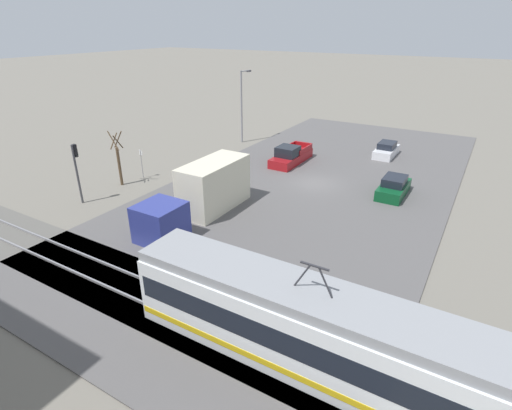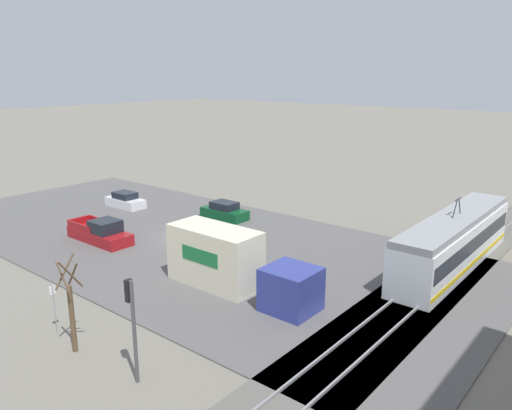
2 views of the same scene
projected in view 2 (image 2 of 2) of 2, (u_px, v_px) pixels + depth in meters
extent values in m
plane|color=slate|center=(178.00, 239.00, 39.06)|extent=(320.00, 320.00, 0.00)
cube|color=#565454|center=(178.00, 238.00, 39.05)|extent=(21.43, 47.49, 0.08)
cube|color=#5B5954|center=(405.00, 306.00, 27.66)|extent=(54.72, 4.40, 0.08)
cube|color=gray|center=(393.00, 300.00, 28.07)|extent=(53.63, 0.10, 0.14)
cube|color=gray|center=(417.00, 308.00, 27.19)|extent=(53.63, 0.10, 0.14)
cube|color=white|center=(453.00, 244.00, 32.93)|extent=(15.23, 2.77, 3.05)
cube|color=black|center=(454.00, 239.00, 32.84)|extent=(14.78, 2.80, 1.02)
cube|color=gold|center=(452.00, 258.00, 33.18)|extent=(15.08, 2.81, 0.29)
cube|color=gray|center=(456.00, 219.00, 32.49)|extent=(15.23, 2.55, 0.44)
cylinder|color=#2D2D33|center=(460.00, 206.00, 32.63)|extent=(0.66, 0.07, 1.15)
cylinder|color=#2D2D33|center=(455.00, 209.00, 31.96)|extent=(0.66, 0.07, 1.15)
cube|color=#2D2D33|center=(458.00, 199.00, 32.15)|extent=(1.10, 0.08, 0.06)
cube|color=navy|center=(291.00, 289.00, 26.81)|extent=(2.57, 2.73, 2.40)
cube|color=beige|center=(215.00, 256.00, 30.12)|extent=(2.57, 5.81, 3.53)
cube|color=#196B38|center=(199.00, 256.00, 29.06)|extent=(0.02, 2.90, 0.88)
cube|color=maroon|center=(100.00, 235.00, 38.18)|extent=(2.07, 5.82, 0.86)
cube|color=black|center=(105.00, 226.00, 37.45)|extent=(1.90, 1.98, 0.93)
cube|color=maroon|center=(79.00, 227.00, 38.04)|extent=(0.12, 2.91, 0.50)
cube|color=maroon|center=(101.00, 221.00, 39.46)|extent=(0.12, 2.91, 0.50)
cube|color=maroon|center=(79.00, 220.00, 39.71)|extent=(1.90, 0.23, 0.50)
cube|color=red|center=(70.00, 228.00, 39.27)|extent=(0.14, 0.04, 0.18)
cube|color=#0C4723|center=(225.00, 214.00, 44.16)|extent=(1.88, 4.29, 0.87)
cube|color=black|center=(224.00, 205.00, 43.96)|extent=(1.62, 2.23, 0.63)
cube|color=silver|center=(125.00, 202.00, 48.02)|extent=(1.79, 4.21, 0.83)
cube|color=black|center=(125.00, 195.00, 47.84)|extent=(1.54, 2.19, 0.61)
cylinder|color=#47474C|center=(134.00, 333.00, 20.33)|extent=(0.16, 0.16, 4.57)
cube|color=black|center=(129.00, 291.00, 19.98)|extent=(0.28, 0.22, 0.95)
sphere|color=#390606|center=(126.00, 282.00, 19.97)|extent=(0.18, 0.18, 0.18)
sphere|color=#3C2C06|center=(127.00, 290.00, 20.05)|extent=(0.18, 0.18, 0.18)
sphere|color=green|center=(127.00, 297.00, 20.13)|extent=(0.18, 0.18, 0.18)
cylinder|color=brown|center=(72.00, 319.00, 22.83)|extent=(0.24, 0.24, 3.27)
cylinder|color=brown|center=(63.00, 277.00, 22.09)|extent=(0.09, 0.92, 1.26)
cylinder|color=brown|center=(71.00, 274.00, 22.09)|extent=(1.10, 0.09, 1.52)
cylinder|color=brown|center=(73.00, 274.00, 22.46)|extent=(0.09, 0.92, 1.26)
cylinder|color=brown|center=(65.00, 272.00, 22.40)|extent=(1.10, 0.09, 1.52)
cylinder|color=gray|center=(55.00, 310.00, 24.48)|extent=(0.06, 0.06, 2.55)
cube|color=white|center=(52.00, 290.00, 24.23)|extent=(0.32, 0.02, 0.44)
cube|color=red|center=(52.00, 290.00, 24.24)|extent=(0.31, 0.01, 0.10)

